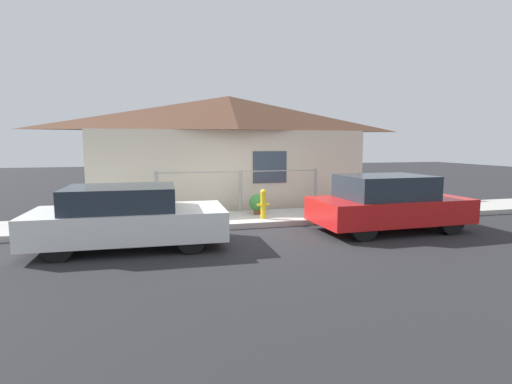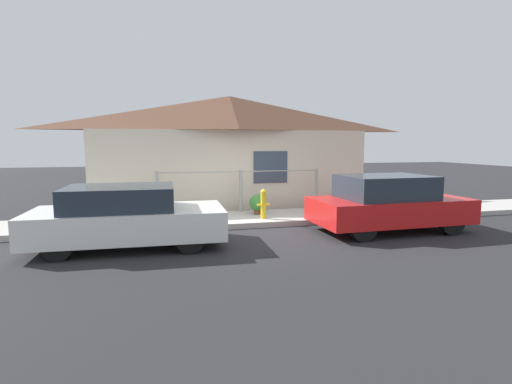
{
  "view_description": "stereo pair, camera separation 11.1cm",
  "coord_description": "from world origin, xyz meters",
  "px_view_note": "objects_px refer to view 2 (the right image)",
  "views": [
    {
      "loc": [
        -2.59,
        -9.68,
        2.17
      ],
      "look_at": [
        0.09,
        0.3,
        0.9
      ],
      "focal_mm": 28.0,
      "sensor_mm": 36.0,
      "label": 1
    },
    {
      "loc": [
        -2.48,
        -9.71,
        2.17
      ],
      "look_at": [
        0.09,
        0.3,
        0.9
      ],
      "focal_mm": 28.0,
      "sensor_mm": 36.0,
      "label": 2
    }
  ],
  "objects_px": {
    "car_right": "(388,203)",
    "fire_hydrant": "(263,203)",
    "car_left": "(127,217)",
    "potted_plant_near_hydrant": "(258,203)"
  },
  "relations": [
    {
      "from": "car_left",
      "to": "potted_plant_near_hydrant",
      "type": "height_order",
      "value": "car_left"
    },
    {
      "from": "car_right",
      "to": "potted_plant_near_hydrant",
      "type": "height_order",
      "value": "car_right"
    },
    {
      "from": "potted_plant_near_hydrant",
      "to": "fire_hydrant",
      "type": "bearing_deg",
      "value": -92.57
    },
    {
      "from": "car_left",
      "to": "fire_hydrant",
      "type": "distance_m",
      "value": 3.78
    },
    {
      "from": "car_right",
      "to": "fire_hydrant",
      "type": "distance_m",
      "value": 3.19
    },
    {
      "from": "car_left",
      "to": "potted_plant_near_hydrant",
      "type": "xyz_separation_m",
      "value": [
        3.44,
        2.34,
        -0.18
      ]
    },
    {
      "from": "car_right",
      "to": "fire_hydrant",
      "type": "bearing_deg",
      "value": 147.93
    },
    {
      "from": "car_left",
      "to": "car_right",
      "type": "bearing_deg",
      "value": 1.92
    },
    {
      "from": "car_left",
      "to": "fire_hydrant",
      "type": "bearing_deg",
      "value": 27.54
    },
    {
      "from": "car_left",
      "to": "car_right",
      "type": "height_order",
      "value": "car_right"
    }
  ]
}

